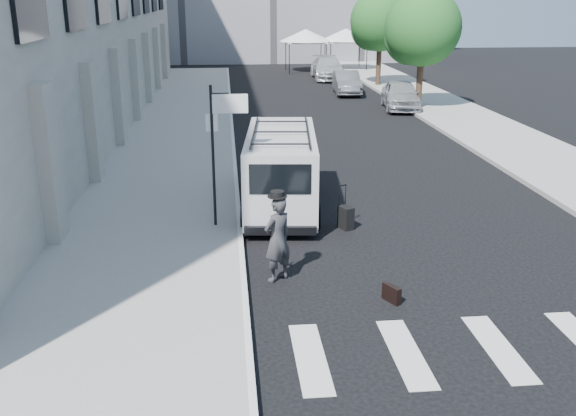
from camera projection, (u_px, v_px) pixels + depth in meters
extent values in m
plane|color=black|center=(339.00, 279.00, 13.45)|extent=(120.00, 120.00, 0.00)
cube|color=gray|center=(181.00, 129.00, 28.14)|extent=(4.50, 48.00, 0.15)
cube|color=gray|center=(444.00, 109.00, 33.14)|extent=(4.00, 56.00, 0.15)
cylinder|color=black|center=(213.00, 157.00, 15.63)|extent=(0.07, 0.07, 3.50)
cube|color=white|center=(212.00, 123.00, 15.38)|extent=(0.30, 0.03, 0.42)
cube|color=white|center=(230.00, 104.00, 15.26)|extent=(0.85, 0.06, 0.45)
cylinder|color=black|center=(419.00, 83.00, 32.59)|extent=(0.32, 0.32, 2.80)
sphere|color=#195020|center=(423.00, 27.00, 31.73)|extent=(3.80, 3.80, 3.80)
sphere|color=#195020|center=(411.00, 39.00, 32.44)|extent=(2.66, 2.66, 2.66)
cylinder|color=black|center=(379.00, 65.00, 41.09)|extent=(0.32, 0.32, 2.80)
sphere|color=#195020|center=(380.00, 21.00, 40.23)|extent=(3.80, 3.80, 3.80)
sphere|color=#195020|center=(372.00, 30.00, 40.94)|extent=(2.66, 2.66, 2.66)
cylinder|color=black|center=(289.00, 59.00, 47.90)|extent=(0.06, 0.06, 2.20)
cylinder|color=black|center=(326.00, 59.00, 48.16)|extent=(0.06, 0.06, 2.20)
cylinder|color=black|center=(286.00, 56.00, 50.54)|extent=(0.06, 0.06, 2.20)
cylinder|color=black|center=(321.00, 55.00, 50.80)|extent=(0.06, 0.06, 2.20)
cube|color=white|center=(306.00, 42.00, 48.99)|extent=(3.00, 3.00, 0.12)
cone|color=white|center=(306.00, 35.00, 48.83)|extent=(4.00, 4.00, 0.90)
cylinder|color=black|center=(331.00, 58.00, 48.67)|extent=(0.06, 0.06, 2.20)
cylinder|color=black|center=(367.00, 58.00, 48.93)|extent=(0.06, 0.06, 2.20)
cylinder|color=black|center=(325.00, 55.00, 51.31)|extent=(0.06, 0.06, 2.20)
cylinder|color=black|center=(359.00, 55.00, 51.57)|extent=(0.06, 0.06, 2.20)
cube|color=white|center=(346.00, 41.00, 49.76)|extent=(3.00, 3.00, 0.12)
cone|color=white|center=(346.00, 35.00, 49.60)|extent=(4.00, 4.00, 0.90)
imported|color=#313033|center=(278.00, 239.00, 13.12)|extent=(0.79, 0.74, 1.82)
cube|color=black|center=(392.00, 294.00, 12.40)|extent=(0.31, 0.45, 0.34)
cube|color=black|center=(346.00, 218.00, 16.25)|extent=(0.40, 0.47, 0.58)
cylinder|color=black|center=(339.00, 196.00, 16.18)|extent=(0.02, 0.02, 0.55)
cylinder|color=black|center=(346.00, 195.00, 16.28)|extent=(0.02, 0.02, 0.55)
cube|color=black|center=(343.00, 185.00, 16.14)|extent=(0.21, 0.12, 0.03)
cube|color=silver|center=(281.00, 168.00, 17.49)|extent=(2.30, 5.09, 1.92)
cube|color=silver|center=(282.00, 161.00, 20.20)|extent=(1.81, 0.99, 1.01)
cube|color=black|center=(280.00, 179.00, 15.04)|extent=(1.46, 0.21, 0.73)
cylinder|color=black|center=(253.00, 180.00, 19.40)|extent=(0.32, 0.72, 0.70)
cylinder|color=black|center=(310.00, 180.00, 19.40)|extent=(0.32, 0.72, 0.70)
cylinder|color=black|center=(246.00, 216.00, 16.18)|extent=(0.32, 0.72, 0.70)
cylinder|color=black|center=(315.00, 216.00, 16.19)|extent=(0.32, 0.72, 0.70)
imported|color=#A8A9B0|center=(401.00, 95.00, 33.19)|extent=(2.33, 4.56, 1.49)
imported|color=#515458|center=(347.00, 83.00, 38.32)|extent=(1.68, 4.14, 1.34)
imported|color=#ADB1B5|center=(328.00, 68.00, 45.11)|extent=(2.26, 5.26, 1.51)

